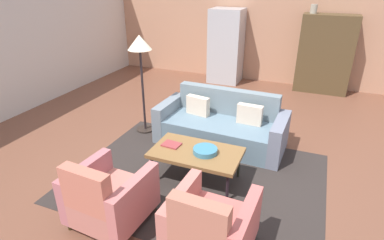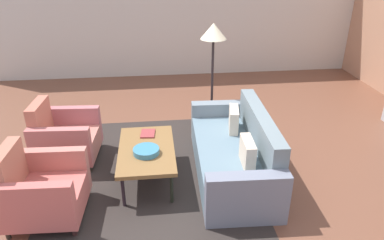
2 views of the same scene
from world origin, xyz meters
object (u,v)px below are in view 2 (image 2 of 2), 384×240
(fruit_bowl, at_px, (146,151))
(coffee_table, at_px, (147,151))
(floor_lamp, at_px, (213,41))
(armchair_right, at_px, (40,191))
(armchair_left, at_px, (63,138))
(couch, at_px, (238,154))
(book_stack, at_px, (148,133))

(fruit_bowl, bearing_deg, coffee_table, 180.00)
(coffee_table, bearing_deg, floor_lamp, 143.02)
(fruit_bowl, xyz_separation_m, floor_lamp, (-1.55, 1.07, 0.95))
(armchair_right, bearing_deg, floor_lamp, 134.62)
(armchair_left, distance_m, fruit_bowl, 1.39)
(couch, height_order, fruit_bowl, couch)
(couch, relative_size, fruit_bowl, 6.60)
(fruit_bowl, distance_m, floor_lamp, 2.11)
(armchair_left, relative_size, book_stack, 3.38)
(floor_lamp, bearing_deg, fruit_bowl, -34.60)
(coffee_table, distance_m, fruit_bowl, 0.15)
(coffee_table, height_order, armchair_left, armchair_left)
(couch, relative_size, floor_lamp, 1.24)
(armchair_right, bearing_deg, fruit_bowl, 114.38)
(coffee_table, xyz_separation_m, armchair_right, (0.60, -1.17, -0.07))
(couch, height_order, book_stack, couch)
(armchair_left, relative_size, fruit_bowl, 2.72)
(coffee_table, xyz_separation_m, book_stack, (-0.38, 0.02, 0.05))
(coffee_table, relative_size, armchair_left, 1.36)
(armchair_right, bearing_deg, armchair_left, -177.45)
(armchair_left, distance_m, armchair_right, 1.20)
(couch, xyz_separation_m, armchair_left, (-0.61, -2.35, 0.06))
(armchair_right, xyz_separation_m, fruit_bowl, (-0.47, 1.17, 0.15))
(couch, height_order, coffee_table, couch)
(coffee_table, distance_m, book_stack, 0.38)
(couch, distance_m, book_stack, 1.24)
(coffee_table, height_order, book_stack, book_stack)
(armchair_right, xyz_separation_m, book_stack, (-0.97, 1.19, 0.12))
(book_stack, bearing_deg, fruit_bowl, -2.23)
(floor_lamp, bearing_deg, book_stack, -45.13)
(armchair_left, height_order, armchair_right, same)
(armchair_right, distance_m, book_stack, 1.54)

